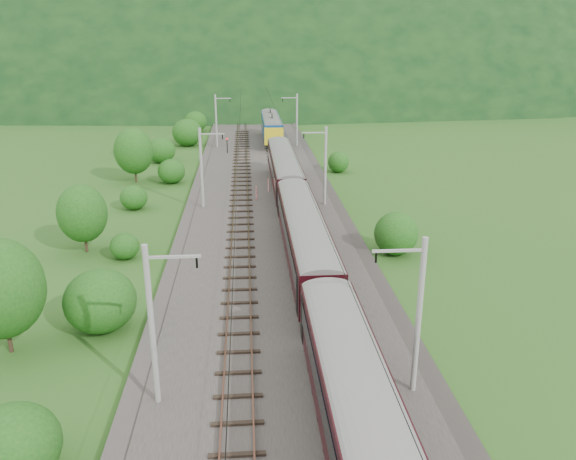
{
  "coord_description": "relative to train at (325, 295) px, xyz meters",
  "views": [
    {
      "loc": [
        -1.7,
        -23.02,
        16.89
      ],
      "look_at": [
        1.35,
        17.7,
        2.6
      ],
      "focal_mm": 35.0,
      "sensor_mm": 36.0,
      "label": 1
    }
  ],
  "objects": [
    {
      "name": "mountain_ridge",
      "position": [
        -122.4,
        295.5,
        -3.39
      ],
      "size": [
        336.0,
        280.0,
        132.0
      ],
      "primitive_type": "ellipsoid",
      "color": "black",
      "rests_on": "ground"
    },
    {
      "name": "vegetation_left",
      "position": [
        -15.61,
        14.86,
        -0.89
      ],
      "size": [
        11.69,
        142.91,
        6.72
      ],
      "color": "#174B14",
      "rests_on": "ground"
    },
    {
      "name": "train",
      "position": [
        0.0,
        0.0,
        0.0
      ],
      "size": [
        2.84,
        136.81,
        4.94
      ],
      "color": "black",
      "rests_on": "ground"
    },
    {
      "name": "overhead_wires",
      "position": [
        -2.4,
        5.5,
        3.71
      ],
      "size": [
        4.83,
        198.0,
        0.03
      ],
      "color": "black",
      "rests_on": "ground"
    },
    {
      "name": "track_left",
      "position": [
        -4.8,
        5.5,
        -3.02
      ],
      "size": [
        2.4,
        220.0,
        0.27
      ],
      "color": "brown",
      "rests_on": "railbed"
    },
    {
      "name": "hazard_post_far",
      "position": [
        -1.73,
        32.93,
        -2.36
      ],
      "size": [
        0.16,
        0.16,
        1.47
      ],
      "primitive_type": "cylinder",
      "color": "red",
      "rests_on": "railbed"
    },
    {
      "name": "ground",
      "position": [
        -2.4,
        -4.5,
        -3.39
      ],
      "size": [
        600.0,
        600.0,
        0.0
      ],
      "primitive_type": "plane",
      "color": "#29541A",
      "rests_on": "ground"
    },
    {
      "name": "catenary_right",
      "position": [
        3.72,
        27.5,
        1.11
      ],
      "size": [
        2.54,
        192.28,
        8.0
      ],
      "color": "gray",
      "rests_on": "railbed"
    },
    {
      "name": "catenary_left",
      "position": [
        -8.52,
        27.5,
        1.11
      ],
      "size": [
        2.54,
        192.28,
        8.0
      ],
      "color": "gray",
      "rests_on": "railbed"
    },
    {
      "name": "vegetation_right",
      "position": [
        7.81,
        9.27,
        -2.04
      ],
      "size": [
        3.93,
        86.92,
        3.17
      ],
      "color": "#174B14",
      "rests_on": "ground"
    },
    {
      "name": "mountain_main",
      "position": [
        -2.4,
        255.5,
        -3.39
      ],
      "size": [
        504.0,
        360.0,
        244.0
      ],
      "primitive_type": "ellipsoid",
      "color": "black",
      "rests_on": "ground"
    },
    {
      "name": "railbed",
      "position": [
        -2.4,
        5.5,
        -3.24
      ],
      "size": [
        14.0,
        220.0,
        0.3
      ],
      "primitive_type": "cube",
      "color": "#38332D",
      "rests_on": "ground"
    },
    {
      "name": "signal",
      "position": [
        -6.9,
        54.74,
        -1.79
      ],
      "size": [
        0.25,
        0.25,
        2.22
      ],
      "color": "black",
      "rests_on": "railbed"
    },
    {
      "name": "track_right",
      "position": [
        -0.0,
        5.5,
        -3.02
      ],
      "size": [
        2.4,
        220.0,
        0.27
      ],
      "color": "brown",
      "rests_on": "railbed"
    },
    {
      "name": "hazard_post_near",
      "position": [
        -3.15,
        29.69,
        -2.37
      ],
      "size": [
        0.15,
        0.15,
        1.45
      ],
      "primitive_type": "cylinder",
      "color": "red",
      "rests_on": "railbed"
    }
  ]
}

